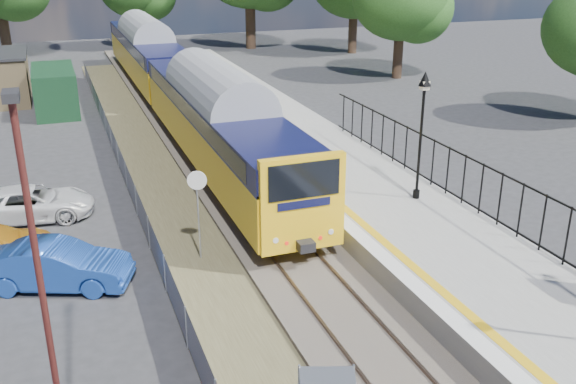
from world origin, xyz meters
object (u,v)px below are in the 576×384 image
car_white (31,203)px  victorian_lamp_north (423,106)px  speed_sign (198,199)px  carpark_lamp (40,277)px  car_blue (57,266)px  train (173,77)px

car_white → victorian_lamp_north: bearing=-103.7°
victorian_lamp_north → speed_sign: victorian_lamp_north is taller
victorian_lamp_north → car_white: 14.57m
carpark_lamp → car_blue: bearing=89.5°
victorian_lamp_north → speed_sign: (-8.08, -0.34, -2.21)m
victorian_lamp_north → car_white: bearing=159.1°
train → speed_sign: train is taller
victorian_lamp_north → train: 19.06m
carpark_lamp → car_blue: size_ratio=1.74×
victorian_lamp_north → car_blue: size_ratio=1.08×
carpark_lamp → car_white: 13.68m
train → car_white: train is taller
speed_sign → car_white: bearing=149.5°
victorian_lamp_north → car_white: victorian_lamp_north is taller
victorian_lamp_north → train: victorian_lamp_north is taller
victorian_lamp_north → train: size_ratio=0.11×
carpark_lamp → speed_sign: bearing=60.6°
carpark_lamp → car_blue: 8.30m
speed_sign → car_blue: speed_sign is taller
victorian_lamp_north → speed_sign: 8.38m
train → car_blue: bearing=-110.7°
train → carpark_lamp: carpark_lamp is taller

